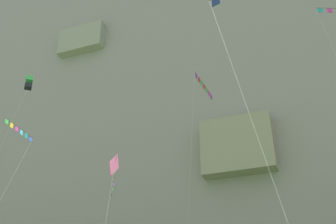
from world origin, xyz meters
TOP-DOWN VIEW (x-y plane):
  - cliff_face at (0.00, 55.23)m, footprint 180.00×25.19m
  - kite_diamond_high_right at (-2.93, 15.03)m, footprint 0.41×2.21m
  - kite_banner_far_right at (-1.77, 33.64)m, footprint 2.36×6.70m
  - kite_box_low_center at (-20.58, 25.73)m, footprint 3.54×5.24m
  - kite_banner_upper_mid at (-15.63, 19.95)m, footprint 2.07×5.74m

SIDE VIEW (x-z plane):
  - kite_diamond_high_right at x=-2.93m, z-range 5.04..17.76m
  - kite_banner_upper_mid at x=-15.63m, z-range 8.19..27.49m
  - kite_banner_far_right at x=-1.77m, z-range 13.50..42.93m
  - kite_box_low_center at x=-20.58m, z-range 13.98..43.74m
  - cliff_face at x=0.00m, z-range -0.03..83.77m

